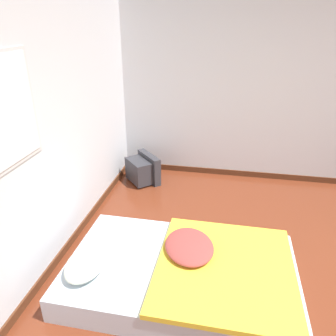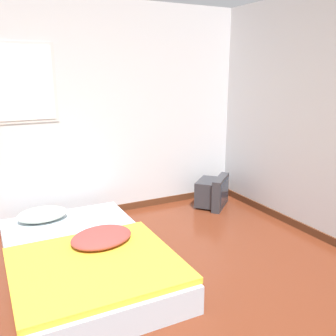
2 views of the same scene
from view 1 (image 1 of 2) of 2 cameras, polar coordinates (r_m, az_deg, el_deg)
The scene contains 4 objects.
wall_back at distance 2.90m, azimuth -24.62°, elevation 2.31°, with size 7.67×0.08×2.60m.
wall_right at distance 5.05m, azimuth 23.45°, elevation 11.34°, with size 0.08×7.78×2.60m.
mattress_bed at distance 3.17m, azimuth 2.54°, elevation -17.67°, with size 1.32×2.08×0.38m.
crt_tv at distance 4.96m, azimuth -4.37°, elevation -0.22°, with size 0.60×0.59×0.42m.
Camera 1 is at (-2.17, 1.07, 2.29)m, focal length 35.00 mm.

